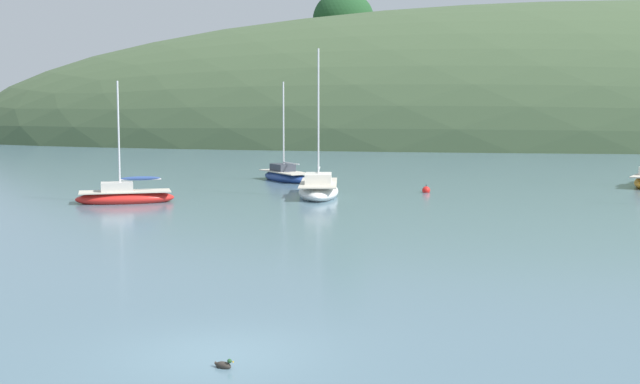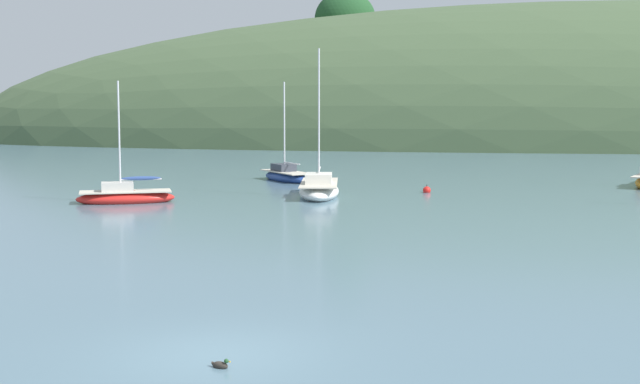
% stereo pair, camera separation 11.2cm
% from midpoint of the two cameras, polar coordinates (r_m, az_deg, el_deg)
% --- Properties ---
extents(ground_plane, '(400.00, 400.00, 0.00)m').
position_cam_midpoint_polar(ground_plane, '(18.40, -6.69, -10.44)').
color(ground_plane, slate).
extents(far_shoreline_hill, '(150.00, 36.00, 34.31)m').
position_cam_midpoint_polar(far_shoreline_hill, '(103.63, 17.77, 3.06)').
color(far_shoreline_hill, '#425638').
rests_on(far_shoreline_hill, ground).
extents(sailboat_orange_cutter, '(5.10, 3.17, 6.20)m').
position_cam_midpoint_polar(sailboat_orange_cutter, '(44.89, -12.59, -0.27)').
color(sailboat_orange_cutter, red).
rests_on(sailboat_orange_cutter, ground).
extents(sailboat_red_portside, '(4.15, 4.91, 6.35)m').
position_cam_midpoint_polar(sailboat_red_portside, '(55.34, -2.32, 1.06)').
color(sailboat_red_portside, navy).
rests_on(sailboat_red_portside, ground).
extents(sailboat_white_near, '(2.55, 6.27, 7.95)m').
position_cam_midpoint_polar(sailboat_white_near, '(46.59, -0.16, 0.17)').
color(sailboat_white_near, white).
rests_on(sailboat_white_near, ground).
extents(mooring_buoy_channel, '(0.44, 0.44, 0.54)m').
position_cam_midpoint_polar(mooring_buoy_channel, '(48.87, 6.80, 0.11)').
color(mooring_buoy_channel, red).
rests_on(mooring_buoy_channel, ground).
extents(duck_lone_left, '(0.41, 0.29, 0.24)m').
position_cam_midpoint_polar(duck_lone_left, '(17.57, -6.43, -11.06)').
color(duck_lone_left, '#2D2823').
rests_on(duck_lone_left, ground).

